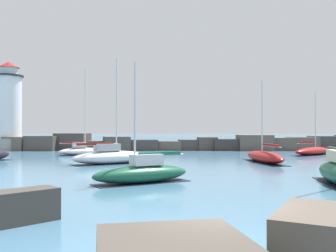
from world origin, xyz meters
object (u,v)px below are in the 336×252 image
sailboat_moored_2 (265,157)px  sailboat_moored_5 (313,151)px  sailboat_moored_0 (81,150)px  sailboat_moored_8 (110,156)px  lighthouse (8,112)px  sailboat_moored_1 (142,172)px

sailboat_moored_2 → sailboat_moored_5: sailboat_moored_2 is taller
sailboat_moored_2 → sailboat_moored_5: bearing=50.2°
sailboat_moored_0 → sailboat_moored_8: sailboat_moored_0 is taller
lighthouse → sailboat_moored_0: 18.39m
sailboat_moored_1 → sailboat_moored_2: 17.14m
sailboat_moored_5 → lighthouse: bearing=164.9°
sailboat_moored_0 → sailboat_moored_2: 22.39m
sailboat_moored_0 → sailboat_moored_2: sailboat_moored_0 is taller
sailboat_moored_0 → sailboat_moored_5: sailboat_moored_0 is taller
sailboat_moored_0 → sailboat_moored_2: (19.59, -10.84, -0.03)m
sailboat_moored_1 → sailboat_moored_8: sailboat_moored_8 is taller
lighthouse → sailboat_moored_1: 42.21m
sailboat_moored_8 → lighthouse: bearing=129.0°
sailboat_moored_5 → sailboat_moored_0: bearing=179.8°
sailboat_moored_0 → sailboat_moored_8: 13.03m
lighthouse → sailboat_moored_5: lighthouse is taller
sailboat_moored_2 → sailboat_moored_8: bearing=-175.7°
lighthouse → sailboat_moored_1: lighthouse is taller
sailboat_moored_0 → sailboat_moored_8: bearing=-66.3°
lighthouse → sailboat_moored_0: lighthouse is taller
sailboat_moored_2 → sailboat_moored_8: size_ratio=0.85×
lighthouse → sailboat_moored_8: bearing=-51.0°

